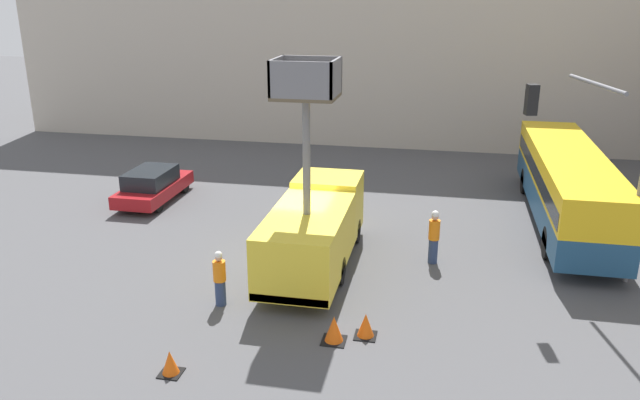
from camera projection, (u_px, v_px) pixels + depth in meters
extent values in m
plane|color=#4C4C4F|center=(295.00, 260.00, 21.84)|extent=(120.00, 120.00, 0.00)
cube|color=#BCB2A3|center=(374.00, 34.00, 40.14)|extent=(44.00, 10.00, 12.55)
cube|color=yellow|center=(328.00, 203.00, 23.13)|extent=(2.38, 2.13, 2.11)
cube|color=yellow|center=(307.00, 242.00, 19.86)|extent=(2.38, 4.98, 1.92)
cube|color=red|center=(289.00, 300.00, 17.86)|extent=(2.33, 0.10, 0.24)
cylinder|color=black|center=(301.00, 227.00, 23.65)|extent=(0.30, 0.90, 0.90)
cylinder|color=black|center=(355.00, 231.00, 23.26)|extent=(0.30, 0.90, 0.90)
cylinder|color=black|center=(276.00, 265.00, 20.35)|extent=(0.30, 0.90, 0.90)
cylinder|color=black|center=(339.00, 271.00, 19.96)|extent=(0.30, 0.90, 0.90)
cylinder|color=slate|center=(307.00, 158.00, 18.97)|extent=(0.24, 0.24, 3.63)
cube|color=brown|center=(306.00, 96.00, 18.37)|extent=(1.86, 1.66, 0.10)
cube|color=slate|center=(276.00, 76.00, 18.36)|extent=(0.08, 1.66, 1.05)
cube|color=slate|center=(336.00, 78.00, 18.02)|extent=(0.08, 1.66, 1.05)
cube|color=slate|center=(312.00, 73.00, 18.92)|extent=(1.86, 0.08, 1.05)
cube|color=slate|center=(300.00, 80.00, 17.45)|extent=(1.86, 0.08, 1.05)
cube|color=navy|center=(564.00, 198.00, 25.01)|extent=(2.45, 12.24, 1.10)
cube|color=yellow|center=(568.00, 169.00, 24.62)|extent=(2.45, 12.24, 1.35)
cube|color=black|center=(568.00, 174.00, 24.68)|extent=(2.47, 11.75, 0.59)
cylinder|color=black|center=(525.00, 181.00, 28.89)|extent=(0.30, 1.15, 1.15)
cylinder|color=black|center=(574.00, 184.00, 28.48)|extent=(0.30, 1.15, 1.15)
cylinder|color=black|center=(548.00, 243.00, 21.84)|extent=(0.30, 1.15, 1.15)
cylinder|color=black|center=(614.00, 248.00, 21.44)|extent=(0.30, 1.15, 1.15)
cylinder|color=slate|center=(596.00, 84.00, 18.19)|extent=(0.92, 3.64, 0.13)
cube|color=black|center=(532.00, 100.00, 18.30)|extent=(0.38, 0.38, 0.90)
sphere|color=red|center=(533.00, 91.00, 18.22)|extent=(0.20, 0.20, 0.20)
cylinder|color=navy|center=(221.00, 293.00, 18.64)|extent=(0.32, 0.32, 0.80)
cylinder|color=orange|center=(219.00, 271.00, 18.41)|extent=(0.38, 0.38, 0.63)
sphere|color=tan|center=(219.00, 258.00, 18.28)|extent=(0.22, 0.22, 0.22)
sphere|color=white|center=(218.00, 255.00, 18.25)|extent=(0.23, 0.23, 0.23)
cylinder|color=navy|center=(433.00, 251.00, 21.52)|extent=(0.32, 0.32, 0.87)
cylinder|color=orange|center=(434.00, 230.00, 21.27)|extent=(0.38, 0.38, 0.69)
sphere|color=tan|center=(435.00, 217.00, 21.12)|extent=(0.24, 0.24, 0.24)
sphere|color=white|center=(435.00, 214.00, 21.08)|extent=(0.25, 0.25, 0.25)
cube|color=black|center=(334.00, 341.00, 16.81)|extent=(0.65, 0.65, 0.03)
cone|color=#F25B0F|center=(334.00, 329.00, 16.70)|extent=(0.52, 0.52, 0.75)
cube|color=black|center=(171.00, 373.00, 15.39)|extent=(0.56, 0.56, 0.03)
cone|color=#F25B0F|center=(170.00, 362.00, 15.29)|extent=(0.44, 0.44, 0.63)
cube|color=black|center=(365.00, 336.00, 17.05)|extent=(0.60, 0.60, 0.03)
cone|color=#F25B0F|center=(366.00, 325.00, 16.95)|extent=(0.48, 0.48, 0.69)
cube|color=maroon|center=(154.00, 189.00, 27.79)|extent=(1.88, 4.54, 0.56)
cube|color=black|center=(151.00, 177.00, 27.39)|extent=(1.65, 2.50, 0.68)
cylinder|color=black|center=(152.00, 184.00, 29.33)|extent=(0.22, 0.64, 0.64)
cylinder|color=black|center=(184.00, 186.00, 29.02)|extent=(0.22, 0.64, 0.64)
cylinder|color=black|center=(122.00, 203.00, 26.72)|extent=(0.22, 0.64, 0.64)
cylinder|color=black|center=(158.00, 205.00, 26.41)|extent=(0.22, 0.64, 0.64)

